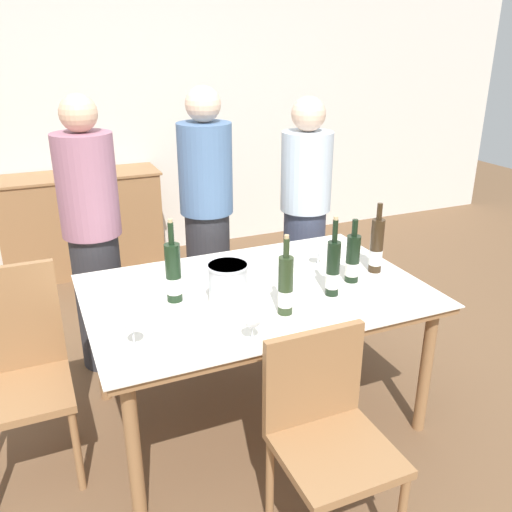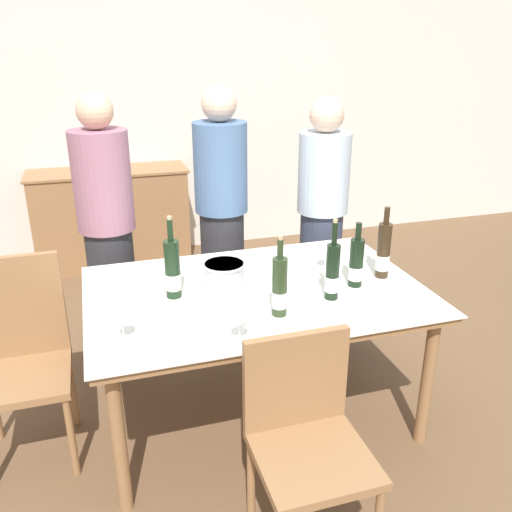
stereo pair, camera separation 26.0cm
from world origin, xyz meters
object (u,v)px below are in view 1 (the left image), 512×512
(wine_bottle_3, at_px, (286,287))
(person_host, at_px, (93,239))
(wine_glass_1, at_px, (319,249))
(wine_glass_0, at_px, (132,325))
(dining_table, at_px, (256,302))
(wine_bottle_4, at_px, (173,274))
(wine_bottle_1, at_px, (353,260))
(wine_glass_2, at_px, (238,273))
(person_guest_right, at_px, (305,217))
(wine_bottle_0, at_px, (333,269))
(chair_left_end, at_px, (18,362))
(person_guest_left, at_px, (207,220))
(wine_glass_3, at_px, (252,320))
(wine_bottle_2, at_px, (376,247))
(chair_near_front, at_px, (326,427))
(ice_bucket, at_px, (228,284))
(sideboard_cabinet, at_px, (82,223))

(wine_bottle_3, distance_m, person_host, 1.31)
(wine_glass_1, bearing_deg, wine_glass_0, -157.66)
(dining_table, distance_m, wine_glass_0, 0.74)
(wine_bottle_4, distance_m, wine_glass_1, 0.84)
(wine_bottle_1, xyz_separation_m, wine_bottle_3, (-0.46, -0.18, 0.01))
(wine_bottle_1, xyz_separation_m, wine_glass_2, (-0.58, 0.11, -0.02))
(dining_table, relative_size, person_guest_right, 1.05)
(dining_table, relative_size, wine_bottle_0, 4.15)
(dining_table, xyz_separation_m, wine_bottle_1, (0.49, -0.09, 0.18))
(dining_table, height_order, wine_glass_0, wine_glass_0)
(wine_bottle_3, bearing_deg, chair_left_end, 162.18)
(wine_glass_0, height_order, person_guest_left, person_guest_left)
(dining_table, distance_m, wine_glass_3, 0.51)
(wine_bottle_2, height_order, person_guest_right, person_guest_right)
(person_host, bearing_deg, wine_bottle_4, -71.63)
(wine_glass_1, bearing_deg, wine_bottle_3, -133.97)
(dining_table, distance_m, chair_near_front, 0.80)
(dining_table, xyz_separation_m, ice_bucket, (-0.18, -0.10, 0.17))
(wine_bottle_0, xyz_separation_m, person_host, (-0.98, 1.03, -0.05))
(wine_glass_1, bearing_deg, wine_glass_3, -137.22)
(wine_glass_3, distance_m, chair_near_front, 0.50)
(wine_bottle_3, relative_size, wine_bottle_4, 0.93)
(dining_table, distance_m, ice_bucket, 0.27)
(sideboard_cabinet, bearing_deg, wine_bottle_2, -62.47)
(wine_bottle_1, relative_size, wine_glass_0, 2.26)
(sideboard_cabinet, bearing_deg, person_host, -92.70)
(dining_table, relative_size, person_host, 1.01)
(ice_bucket, relative_size, person_host, 0.13)
(wine_bottle_0, height_order, wine_glass_2, wine_bottle_0)
(sideboard_cabinet, distance_m, ice_bucket, 2.55)
(dining_table, relative_size, ice_bucket, 8.02)
(wine_bottle_3, relative_size, wine_glass_2, 2.64)
(chair_left_end, relative_size, person_guest_left, 0.59)
(person_host, bearing_deg, wine_bottle_2, -33.27)
(wine_bottle_3, distance_m, person_guest_right, 1.28)
(wine_bottle_2, distance_m, person_host, 1.59)
(wine_glass_2, height_order, wine_glass_3, wine_glass_2)
(wine_glass_3, xyz_separation_m, person_guest_right, (0.91, 1.25, -0.05))
(wine_bottle_2, distance_m, person_guest_left, 1.12)
(wine_bottle_2, height_order, wine_bottle_4, wine_bottle_4)
(wine_bottle_0, height_order, wine_glass_1, wine_bottle_0)
(chair_left_end, height_order, chair_near_front, chair_left_end)
(ice_bucket, relative_size, chair_near_front, 0.24)
(dining_table, relative_size, person_guest_left, 1.00)
(wine_bottle_4, xyz_separation_m, wine_glass_1, (0.83, 0.10, -0.04))
(wine_bottle_0, xyz_separation_m, wine_bottle_1, (0.17, 0.10, -0.01))
(sideboard_cabinet, relative_size, wine_bottle_1, 4.03)
(wine_bottle_3, xyz_separation_m, wine_glass_2, (-0.12, 0.29, -0.03))
(sideboard_cabinet, xyz_separation_m, person_guest_left, (0.63, -1.49, 0.39))
(wine_glass_1, bearing_deg, chair_left_end, -177.90)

